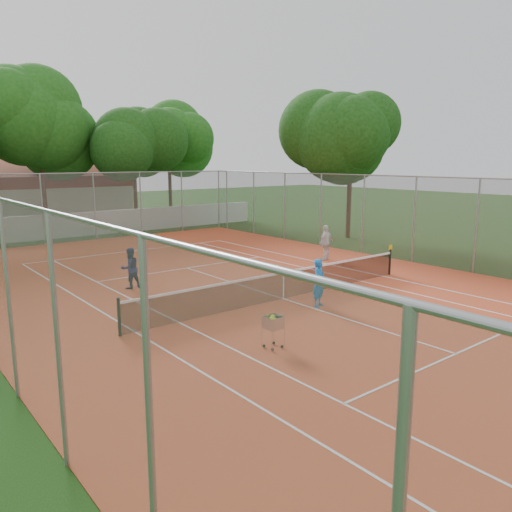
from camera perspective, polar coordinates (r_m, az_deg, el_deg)
ground at (r=17.28m, az=3.12°, el=-4.97°), size 120.00×120.00×0.00m
court_pad at (r=17.28m, az=3.12°, el=-4.94°), size 18.00×34.00×0.02m
court_lines at (r=17.28m, az=3.12°, el=-4.90°), size 10.98×23.78×0.01m
tennis_net at (r=17.15m, az=3.14°, el=-3.33°), size 11.88×0.10×0.98m
perimeter_fence at (r=16.85m, az=3.19°, el=1.59°), size 18.00×34.00×4.00m
boundary_wall at (r=33.53m, az=-19.06°, el=3.47°), size 26.00×0.30×1.50m
clubhouse at (r=42.45m, az=-26.36°, el=6.34°), size 16.40×9.00×4.40m
tropical_trees at (r=36.14m, az=-21.12°, el=10.60°), size 29.00×19.00×10.00m
player_near at (r=16.34m, az=7.24°, el=-3.06°), size 0.67×0.57×1.57m
player_far_left at (r=19.07m, az=-14.21°, el=-1.36°), size 0.80×0.65×1.52m
player_far_right at (r=24.05m, az=8.00°, el=1.54°), size 1.04×0.58×1.68m
ball_hopper at (r=12.74m, az=1.97°, el=-8.53°), size 0.50×0.50×0.92m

